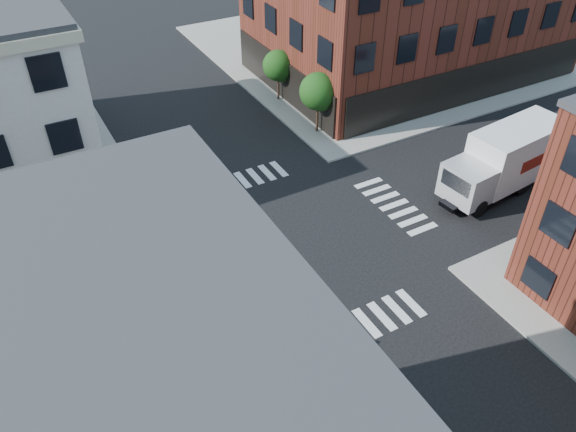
% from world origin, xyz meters
% --- Properties ---
extents(ground, '(120.00, 120.00, 0.00)m').
position_xyz_m(ground, '(0.00, 0.00, 0.00)').
color(ground, black).
rests_on(ground, ground).
extents(sidewalk_ne, '(30.00, 30.00, 0.15)m').
position_xyz_m(sidewalk_ne, '(21.00, 21.00, 0.07)').
color(sidewalk_ne, gray).
rests_on(sidewalk_ne, ground).
extents(building_ne, '(25.00, 16.00, 12.00)m').
position_xyz_m(building_ne, '(20.50, 16.00, 6.00)').
color(building_ne, '#4C1E13').
rests_on(building_ne, ground).
extents(tree_near, '(2.69, 2.69, 4.49)m').
position_xyz_m(tree_near, '(7.56, 9.98, 3.16)').
color(tree_near, black).
rests_on(tree_near, ground).
extents(tree_far, '(2.43, 2.43, 4.07)m').
position_xyz_m(tree_far, '(7.56, 15.98, 2.87)').
color(tree_far, black).
rests_on(tree_far, ground).
extents(signal_pole, '(1.29, 1.24, 4.60)m').
position_xyz_m(signal_pole, '(-6.72, -6.68, 2.86)').
color(signal_pole, black).
rests_on(signal_pole, ground).
extents(box_truck, '(9.23, 3.61, 4.09)m').
position_xyz_m(box_truck, '(14.05, -1.74, 2.13)').
color(box_truck, silver).
rests_on(box_truck, ground).
extents(traffic_cone, '(0.49, 0.49, 0.70)m').
position_xyz_m(traffic_cone, '(-2.48, -5.70, 0.34)').
color(traffic_cone, '#E06009').
rests_on(traffic_cone, ground).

